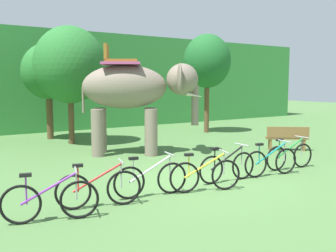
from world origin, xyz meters
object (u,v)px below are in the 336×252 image
(tree_right, at_px, (70,65))
(bike_teal, at_px, (271,161))
(tree_center_left, at_px, (48,72))
(bike_green, at_px, (290,156))
(bike_purple, at_px, (50,200))
(bike_red, at_px, (99,188))
(wooden_bench, at_px, (287,138))
(elephant, at_px, (134,91))
(bike_yellow, at_px, (205,175))
(tree_center_right, at_px, (207,61))
(bike_black, at_px, (227,167))
(bike_white, at_px, (151,179))

(tree_right, height_order, bike_teal, tree_right)
(tree_center_left, height_order, bike_green, tree_center_left)
(tree_center_left, bearing_deg, bike_purple, -106.57)
(bike_red, bearing_deg, wooden_bench, 14.78)
(elephant, xyz_separation_m, bike_yellow, (-0.94, -5.03, -1.82))
(tree_center_right, bearing_deg, tree_center_left, 164.16)
(bike_purple, relative_size, bike_black, 0.97)
(bike_yellow, xyz_separation_m, bike_green, (3.48, 0.44, 0.00))
(elephant, bearing_deg, bike_red, -125.77)
(tree_center_right, relative_size, bike_teal, 2.89)
(tree_right, relative_size, bike_black, 2.78)
(tree_center_right, distance_m, bike_yellow, 11.18)
(bike_white, xyz_separation_m, wooden_bench, (7.15, 2.15, 0.09))
(bike_purple, relative_size, wooden_bench, 1.16)
(elephant, bearing_deg, wooden_bench, -26.78)
(bike_purple, height_order, bike_red, same)
(tree_center_right, bearing_deg, tree_right, 178.63)
(tree_center_right, bearing_deg, bike_red, -139.43)
(bike_white, xyz_separation_m, bike_green, (4.70, 0.07, 0.00))
(wooden_bench, bearing_deg, bike_teal, -146.57)
(elephant, relative_size, bike_yellow, 2.48)
(bike_teal, bearing_deg, bike_red, 178.78)
(bike_green, bearing_deg, bike_teal, -167.08)
(tree_center_left, xyz_separation_m, elephant, (1.38, -5.30, -0.77))
(tree_center_left, bearing_deg, bike_green, -68.36)
(tree_center_left, height_order, elephant, tree_center_left)
(bike_black, bearing_deg, bike_green, 1.41)
(bike_red, xyz_separation_m, bike_white, (1.25, 0.07, 0.00))
(tree_center_left, bearing_deg, elephant, -75.37)
(tree_center_left, height_order, tree_center_right, tree_center_right)
(bike_teal, bearing_deg, bike_white, 177.28)
(bike_green, bearing_deg, elephant, 118.95)
(elephant, distance_m, bike_purple, 6.92)
(bike_teal, bearing_deg, tree_right, 107.20)
(elephant, xyz_separation_m, bike_white, (-2.16, -4.66, -1.82))
(elephant, bearing_deg, bike_purple, -131.70)
(bike_purple, bearing_deg, tree_center_right, 38.50)
(bike_black, relative_size, bike_green, 1.00)
(bike_purple, height_order, bike_yellow, same)
(bike_white, height_order, bike_black, same)
(bike_green, height_order, wooden_bench, bike_green)
(bike_purple, distance_m, bike_yellow, 3.50)
(tree_right, xyz_separation_m, bike_purple, (-3.37, -8.39, -2.81))
(bike_purple, bearing_deg, bike_red, 13.86)
(elephant, bearing_deg, tree_right, 107.53)
(wooden_bench, bearing_deg, bike_yellow, -157.00)
(tree_center_right, xyz_separation_m, bike_black, (-5.81, -7.89, -3.17))
(bike_red, distance_m, bike_yellow, 2.49)
(elephant, relative_size, bike_teal, 2.40)
(tree_right, distance_m, tree_center_right, 6.98)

